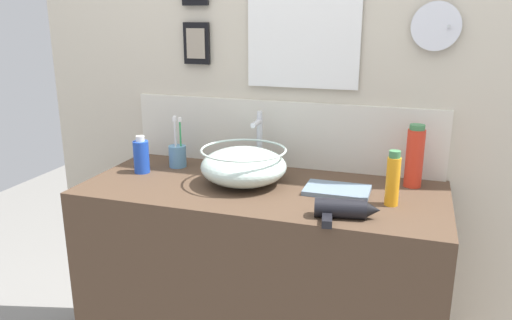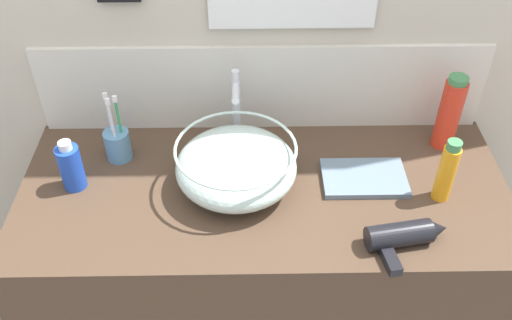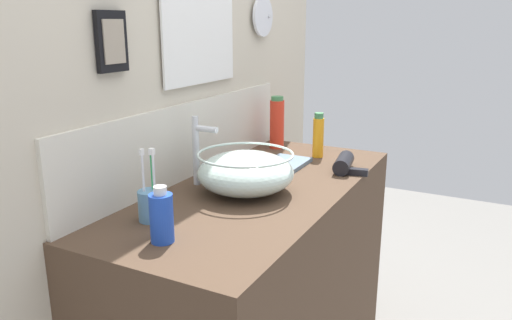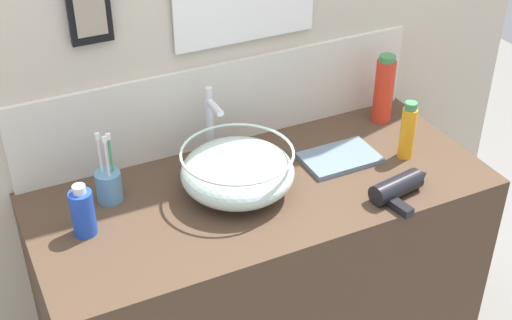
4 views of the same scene
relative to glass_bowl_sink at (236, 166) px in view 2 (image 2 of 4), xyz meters
The scene contains 10 objects.
vanity_counter 0.54m from the glass_bowl_sink, ahead, with size 1.31×0.57×0.94m, color #4C3828.
back_panel 0.40m from the glass_bowl_sink, 76.22° to the left, with size 2.19×0.10×2.51m.
glass_bowl_sink is the anchor object (origin of this frame).
faucet 0.19m from the glass_bowl_sink, 90.00° to the left, with size 0.02×0.10×0.24m.
hair_drier 0.45m from the glass_bowl_sink, 27.66° to the right, with size 0.21×0.15×0.06m.
toothbrush_cup 0.35m from the glass_bowl_sink, 159.55° to the left, with size 0.07×0.07×0.21m.
spray_bottle 0.54m from the glass_bowl_sink, ahead, with size 0.04×0.04×0.19m.
soap_dispenser 0.43m from the glass_bowl_sink, behind, with size 0.06×0.06×0.15m.
shampoo_bottle 0.62m from the glass_bowl_sink, 15.61° to the left, with size 0.06×0.06×0.23m.
hand_towel 0.35m from the glass_bowl_sink, ahead, with size 0.23×0.15×0.02m, color slate.
Camera 2 is at (-0.04, -1.10, 1.99)m, focal length 40.00 mm.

